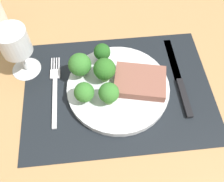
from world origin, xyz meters
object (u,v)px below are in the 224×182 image
steak (140,83)px  fork (55,89)px  knife (180,81)px  wine_glass (15,44)px  plate (118,88)px

steak → fork: 19.71cm
knife → fork: bearing=-179.6°
wine_glass → fork: bearing=-44.5°
steak → wine_glass: size_ratio=0.88×
fork → wine_glass: (-7.05, 6.92, 8.48)cm
plate → steak: size_ratio=2.06×
steak → knife: bearing=5.0°
fork → wine_glass: bearing=136.3°
wine_glass → knife: bearing=-12.1°
plate → wine_glass: (-21.61, 8.34, 7.93)cm
plate → wine_glass: 24.49cm
plate → steak: 5.27cm
plate → fork: plate is taller
steak → wine_glass: (-26.53, 8.67, 6.08)cm
plate → fork: 14.64cm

